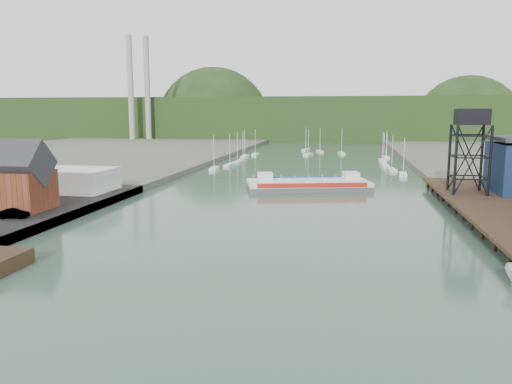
% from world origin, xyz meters
% --- Properties ---
extents(ground, '(600.00, 600.00, 0.00)m').
position_xyz_m(ground, '(0.00, 0.00, 0.00)').
color(ground, '#2A423C').
rests_on(ground, ground).
extents(east_pier, '(14.00, 70.00, 2.45)m').
position_xyz_m(east_pier, '(37.00, 45.00, 1.90)').
color(east_pier, black).
rests_on(east_pier, ground).
extents(harbor_building, '(12.20, 8.20, 8.90)m').
position_xyz_m(harbor_building, '(-42.00, 30.00, 6.09)').
color(harbor_building, '#502817').
rests_on(harbor_building, west_quay).
extents(white_shed, '(18.00, 12.00, 4.50)m').
position_xyz_m(white_shed, '(-44.00, 50.00, 3.85)').
color(white_shed, silver).
rests_on(white_shed, west_quay).
extents(lift_tower, '(6.50, 6.50, 16.00)m').
position_xyz_m(lift_tower, '(35.00, 58.00, 15.65)').
color(lift_tower, black).
rests_on(lift_tower, east_pier).
extents(marina_sailboats, '(57.71, 92.65, 0.90)m').
position_xyz_m(marina_sailboats, '(0.08, 138.46, 0.35)').
color(marina_sailboats, silver).
rests_on(marina_sailboats, ground).
extents(smokestacks, '(11.20, 8.20, 60.00)m').
position_xyz_m(smokestacks, '(-106.00, 232.50, 30.00)').
color(smokestacks, gray).
rests_on(smokestacks, ground).
extents(distant_hills, '(500.00, 120.00, 80.00)m').
position_xyz_m(distant_hills, '(-3.98, 301.35, 10.38)').
color(distant_hills, black).
rests_on(distant_hills, ground).
extents(chain_ferry, '(29.44, 17.63, 3.97)m').
position_xyz_m(chain_ferry, '(3.57, 70.60, 1.14)').
color(chain_ferry, '#4C4C4E').
rests_on(chain_ferry, ground).
extents(car_west_b, '(4.64, 2.43, 1.45)m').
position_xyz_m(car_west_b, '(-37.57, 24.00, 2.33)').
color(car_west_b, '#999999').
rests_on(car_west_b, west_quay).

